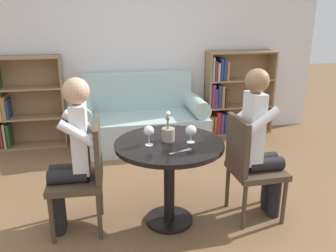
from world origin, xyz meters
name	(u,v)px	position (x,y,z in m)	size (l,w,h in m)	color
ground_plane	(169,221)	(0.00, 0.00, 0.00)	(16.00, 16.00, 0.00)	brown
back_wall	(135,39)	(0.00, 2.27, 1.35)	(5.20, 0.05, 2.70)	silver
round_table	(169,160)	(0.00, 0.00, 0.56)	(0.87, 0.87, 0.72)	black
couch	(141,122)	(0.00, 1.84, 0.31)	(1.66, 0.80, 0.92)	#A8C1C1
bookshelf_left	(16,104)	(-1.57, 2.11, 0.57)	(0.96, 0.28, 1.17)	#93704C
bookshelf_right	(230,95)	(1.32, 2.11, 0.55)	(0.96, 0.28, 1.17)	#93704C
chair_left	(84,173)	(-0.68, 0.05, 0.49)	(0.44, 0.44, 0.90)	#473828
chair_right	(249,164)	(0.68, -0.05, 0.49)	(0.43, 0.43, 0.90)	#473828
person_left	(71,153)	(-0.76, 0.05, 0.67)	(0.43, 0.35, 1.26)	black
person_right	(261,143)	(0.76, -0.04, 0.67)	(0.42, 0.35, 1.29)	black
wine_glass_left	(149,131)	(-0.17, -0.03, 0.83)	(0.08, 0.08, 0.16)	white
wine_glass_right	(191,131)	(0.17, -0.04, 0.82)	(0.09, 0.09, 0.14)	white
flower_vase	(168,132)	(0.00, 0.04, 0.79)	(0.11, 0.11, 0.25)	#9E9384
knife_left_setting	(181,152)	(0.04, -0.21, 0.72)	(0.19, 0.06, 0.00)	silver
fork_left_setting	(181,151)	(0.04, -0.20, 0.72)	(0.18, 0.09, 0.00)	silver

